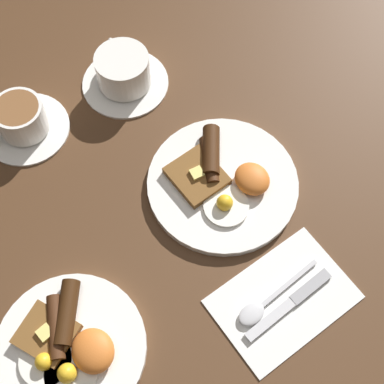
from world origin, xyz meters
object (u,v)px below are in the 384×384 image
(teacup_far, at_px, (22,121))
(knife, at_px, (293,301))
(breakfast_plate_far, at_px, (69,346))
(spoon, at_px, (260,307))
(teacup_near, at_px, (124,73))
(breakfast_plate_near, at_px, (222,181))

(teacup_far, bearing_deg, knife, -158.04)
(breakfast_plate_far, bearing_deg, spoon, -111.39)
(teacup_near, bearing_deg, teacup_far, 87.50)
(breakfast_plate_near, height_order, spoon, breakfast_plate_near)
(teacup_far, bearing_deg, teacup_near, -92.50)
(teacup_near, bearing_deg, breakfast_plate_near, -173.93)
(breakfast_plate_far, xyz_separation_m, spoon, (-0.10, -0.26, -0.01))
(teacup_near, xyz_separation_m, spoon, (-0.48, 0.04, -0.02))
(breakfast_plate_near, height_order, knife, breakfast_plate_near)
(breakfast_plate_near, bearing_deg, spoon, 160.85)
(breakfast_plate_near, relative_size, knife, 1.54)
(breakfast_plate_far, height_order, spoon, breakfast_plate_far)
(teacup_near, bearing_deg, knife, -179.37)
(breakfast_plate_far, height_order, teacup_near, teacup_near)
(breakfast_plate_near, xyz_separation_m, teacup_far, (0.28, 0.23, 0.02))
(teacup_far, xyz_separation_m, knife, (-0.50, -0.20, -0.02))
(breakfast_plate_near, bearing_deg, teacup_near, 6.07)
(teacup_near, relative_size, knife, 0.97)
(breakfast_plate_near, bearing_deg, teacup_far, 38.99)
(knife, bearing_deg, spoon, -27.01)
(knife, bearing_deg, teacup_near, -93.78)
(teacup_near, bearing_deg, spoon, 174.95)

